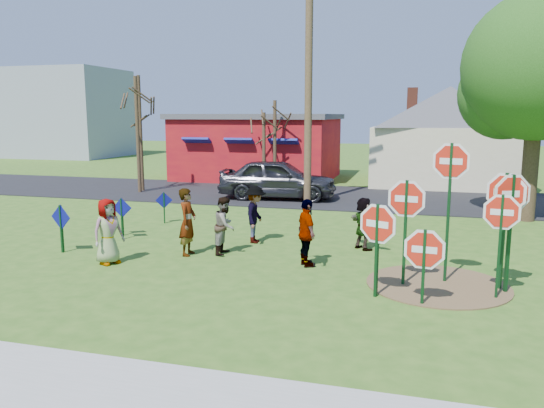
{
  "coord_description": "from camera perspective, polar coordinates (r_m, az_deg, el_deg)",
  "views": [
    {
      "loc": [
        3.95,
        -13.18,
        3.83
      ],
      "look_at": [
        0.15,
        0.56,
        1.43
      ],
      "focal_mm": 35.0,
      "sensor_mm": 36.0,
      "label": 1
    }
  ],
  "objects": [
    {
      "name": "stop_sign_c",
      "position": [
        12.53,
        23.81,
        -0.04
      ],
      "size": [
        1.04,
        0.6,
        2.77
      ],
      "rotation": [
        0.0,
        0.0,
        -0.51
      ],
      "color": "#103B1A",
      "rests_on": "ground"
    },
    {
      "name": "person_c",
      "position": [
        14.77,
        -5.08,
        -2.31
      ],
      "size": [
        0.63,
        0.8,
        1.61
      ],
      "primitive_type": "imported",
      "rotation": [
        0.0,
        0.0,
        1.6
      ],
      "color": "brown",
      "rests_on": "ground"
    },
    {
      "name": "suv",
      "position": [
        24.29,
        0.63,
        2.72
      ],
      "size": [
        5.5,
        2.58,
        1.82
      ],
      "primitive_type": "imported",
      "rotation": [
        0.0,
        0.0,
        1.65
      ],
      "color": "#313035",
      "rests_on": "road"
    },
    {
      "name": "leafy_tree",
      "position": [
        21.35,
        27.02,
        12.31
      ],
      "size": [
        5.73,
        5.22,
        8.14
      ],
      "color": "#382819",
      "rests_on": "ground"
    },
    {
      "name": "person_d",
      "position": [
        16.0,
        -1.8,
        -1.15
      ],
      "size": [
        0.74,
        1.17,
        1.73
      ],
      "primitive_type": "imported",
      "rotation": [
        0.0,
        0.0,
        1.66
      ],
      "color": "#36363C",
      "rests_on": "ground"
    },
    {
      "name": "person_f",
      "position": [
        15.43,
        9.83,
        -2.08
      ],
      "size": [
        1.3,
        1.32,
        1.52
      ],
      "primitive_type": "imported",
      "rotation": [
        0.0,
        0.0,
        2.34
      ],
      "color": "#1E5532",
      "rests_on": "ground"
    },
    {
      "name": "stop_sign_b",
      "position": [
        12.57,
        18.64,
        2.83
      ],
      "size": [
        1.1,
        0.26,
        3.37
      ],
      "rotation": [
        0.0,
        0.0,
        -0.22
      ],
      "color": "#103B1A",
      "rests_on": "ground"
    },
    {
      "name": "stop_sign_g",
      "position": [
        12.18,
        14.23,
        -0.5
      ],
      "size": [
        1.13,
        0.2,
        2.56
      ],
      "rotation": [
        0.0,
        0.0,
        -0.16
      ],
      "color": "#103B1A",
      "rests_on": "ground"
    },
    {
      "name": "road",
      "position": [
        25.28,
        6.28,
        0.81
      ],
      "size": [
        120.0,
        7.5,
        0.04
      ],
      "primitive_type": "cube",
      "color": "black",
      "rests_on": "ground"
    },
    {
      "name": "red_building",
      "position": [
        32.63,
        -1.42,
        6.25
      ],
      "size": [
        9.4,
        7.69,
        3.9
      ],
      "color": "maroon",
      "rests_on": "ground"
    },
    {
      "name": "person_e",
      "position": [
        13.5,
        3.75,
        -3.12
      ],
      "size": [
        0.89,
        1.1,
        1.75
      ],
      "primitive_type": "imported",
      "rotation": [
        0.0,
        0.0,
        2.11
      ],
      "color": "#492C4E",
      "rests_on": "ground"
    },
    {
      "name": "bare_tree_extra",
      "position": [
        27.8,
        0.31,
        7.76
      ],
      "size": [
        1.8,
        1.8,
        4.59
      ],
      "color": "#382819",
      "rests_on": "ground"
    },
    {
      "name": "bare_tree_east",
      "position": [
        27.87,
        -0.88,
        6.94
      ],
      "size": [
        1.8,
        1.8,
        3.97
      ],
      "color": "#382819",
      "rests_on": "ground"
    },
    {
      "name": "blue_diamond_a",
      "position": [
        15.97,
        -21.74,
        -1.91
      ],
      "size": [
        0.71,
        0.17,
        1.37
      ],
      "rotation": [
        0.0,
        0.0,
        -0.21
      ],
      "color": "#103B1A",
      "rests_on": "ground"
    },
    {
      "name": "person_b",
      "position": [
        14.75,
        -9.07,
        -1.91
      ],
      "size": [
        0.49,
        0.71,
        1.86
      ],
      "primitive_type": "imported",
      "rotation": [
        0.0,
        0.0,
        1.64
      ],
      "color": "#226852",
      "rests_on": "ground"
    },
    {
      "name": "utility_pole",
      "position": [
        22.95,
        3.96,
        13.46
      ],
      "size": [
        2.49,
        0.66,
        10.28
      ],
      "rotation": [
        0.0,
        0.0,
        0.21
      ],
      "color": "#4C3823",
      "rests_on": "ground"
    },
    {
      "name": "person_a",
      "position": [
        14.36,
        -17.24,
        -2.83
      ],
      "size": [
        0.86,
        0.99,
        1.72
      ],
      "primitive_type": "imported",
      "rotation": [
        0.0,
        0.0,
        1.11
      ],
      "color": "#38428B",
      "rests_on": "ground"
    },
    {
      "name": "bare_tree_west",
      "position": [
        27.58,
        -14.03,
        9.07
      ],
      "size": [
        1.8,
        1.8,
        5.78
      ],
      "color": "#382819",
      "rests_on": "ground"
    },
    {
      "name": "blue_diamond_d",
      "position": [
        19.3,
        -11.54,
        -0.0
      ],
      "size": [
        0.54,
        0.28,
        1.13
      ],
      "rotation": [
        0.0,
        0.0,
        0.46
      ],
      "color": "#103B1A",
      "rests_on": "ground"
    },
    {
      "name": "blue_diamond_b",
      "position": [
        17.07,
        -15.86,
        -1.0
      ],
      "size": [
        0.6,
        0.06,
        1.31
      ],
      "rotation": [
        0.0,
        0.0,
        -0.07
      ],
      "color": "#103B1A",
      "rests_on": "ground"
    },
    {
      "name": "ground",
      "position": [
        14.28,
        -1.2,
        -6.02
      ],
      "size": [
        120.0,
        120.0,
        0.0
      ],
      "primitive_type": "plane",
      "color": "#335C1A",
      "rests_on": "ground"
    },
    {
      "name": "dirt_patch",
      "position": [
        12.77,
        17.37,
        -8.28
      ],
      "size": [
        3.2,
        3.2,
        0.03
      ],
      "primitive_type": "cylinder",
      "color": "brown",
      "rests_on": "ground"
    },
    {
      "name": "blue_diamond_c",
      "position": [
        17.64,
        -15.81,
        -0.9
      ],
      "size": [
        0.62,
        0.14,
        1.21
      ],
      "rotation": [
        0.0,
        0.0,
        0.2
      ],
      "color": "#103B1A",
      "rests_on": "ground"
    },
    {
      "name": "distant_building",
      "position": [
        53.71,
        -21.33,
        9.07
      ],
      "size": [
        10.0,
        8.0,
        8.0
      ],
      "primitive_type": "cube",
      "color": "#8C939E",
      "rests_on": "ground"
    },
    {
      "name": "sidewalk",
      "position": [
        8.1,
        -16.78,
        -18.76
      ],
      "size": [
        22.0,
        1.8,
        0.08
      ],
      "primitive_type": "cube",
      "color": "#9E9E99",
      "rests_on": "ground"
    },
    {
      "name": "stop_sign_e",
      "position": [
        11.14,
        16.06,
        -5.11
      ],
      "size": [
        1.12,
        0.13,
        1.72
      ],
      "rotation": [
        0.0,
        0.0,
        -0.1
      ],
      "color": "#103B1A",
      "rests_on": "ground"
    },
    {
      "name": "bare_tree_mid",
      "position": [
        27.05,
        -14.33,
        8.94
      ],
      "size": [
        1.8,
        1.8,
        5.7
      ],
      "color": "#382819",
      "rests_on": "ground"
    },
    {
      "name": "stop_sign_f",
      "position": [
        11.91,
        23.44,
        -1.64
      ],
      "size": [
        1.0,
        0.15,
        2.36
      ],
      "rotation": [
        0.0,
        0.0,
        -0.13
      ],
      "color": "#103B1A",
      "rests_on": "ground"
    },
    {
      "name": "cream_house",
      "position": [
        31.23,
        18.45,
        7.39
      ],
      "size": [
        9.4,
        9.4,
        6.5
      ],
      "color": "beige",
      "rests_on": "ground"
    },
    {
      "name": "stop_sign_d",
      "position": [
        12.34,
        24.36,
        0.03
      ],
      "size": [
        1.05,
        0.48,
        2.75
      ],
      "rotation": [
        0.0,
        0.0,
        0.42
      ],
      "color": "#103B1A",
      "rests_on": "ground"
    },
    {
      "name": "stop_sign_a",
      "position": [
        11.32,
        11.28,
        -2.82
      ],
      "size": [
        1.06,
        0.49,
        2.16
      ],
      "rotation": [
        0.0,
        0.0,
        -0.42
      ],
      "color": "#103B1A",
      "rests_on": "ground"
    }
  ]
}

